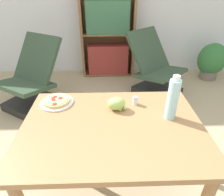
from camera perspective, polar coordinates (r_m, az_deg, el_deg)
The scene contains 9 objects.
dining_table at distance 1.27m, azimuth 0.09°, elevation -11.54°, with size 1.09×0.78×0.74m.
pizza_on_plate at distance 1.44m, azimuth -15.49°, elevation -0.90°, with size 0.23×0.23×0.04m.
grape_bunch at distance 1.31m, azimuth 1.38°, elevation -1.65°, with size 0.12×0.09×0.09m.
drink_bottle at distance 1.24m, azimuth 16.95°, elevation -0.28°, with size 0.07×0.07×0.29m.
salt_shaker at distance 1.38m, azimuth 6.64°, elevation -0.76°, with size 0.04×0.04×0.06m.
lounge_chair_near at distance 2.79m, azimuth -21.93°, elevation 3.19°, with size 0.85×0.95×0.88m.
lounge_chair_far at distance 2.97m, azimuth 12.20°, elevation 6.48°, with size 0.88×0.95×0.88m.
bookshelf at distance 3.44m, azimuth -1.17°, elevation 16.89°, with size 0.87×0.29×1.41m.
potted_plant_floor at distance 3.73m, azimuth 26.57°, elevation 9.48°, with size 0.46×0.39×0.61m.
Camera 1 is at (0.02, -0.88, 1.49)m, focal length 32.00 mm.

